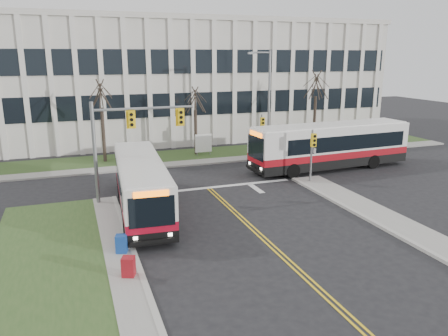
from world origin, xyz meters
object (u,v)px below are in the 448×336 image
Objects in this scene: bus_cross at (330,147)px; newspaper_box_blue at (122,245)px; directory_sign at (203,143)px; newspaper_box_red at (129,268)px; streetlight at (267,97)px; bus_main at (141,186)px.

bus_cross is 20.34m from newspaper_box_blue.
directory_sign is 2.11× the size of newspaper_box_red.
bus_cross is (8.17, -7.49, 0.58)m from directory_sign.
directory_sign is (-5.53, 1.30, -4.02)m from streetlight.
bus_main is (-13.03, -11.00, -3.70)m from streetlight.
bus_main is 0.85× the size of bus_cross.
bus_main is 11.79× the size of newspaper_box_red.
directory_sign is at bearing 62.52° from bus_main.
bus_cross is at bearing -42.51° from directory_sign.
streetlight is 4.60× the size of directory_sign.
newspaper_box_blue and newspaper_box_red have the same top height.
newspaper_box_blue is (-14.83, -16.53, -4.72)m from streetlight.
directory_sign is at bearing 78.36° from newspaper_box_blue.
newspaper_box_red is (0.00, -2.33, 0.00)m from newspaper_box_blue.
newspaper_box_blue is (-9.30, -17.83, -0.70)m from directory_sign.
directory_sign reaches higher than newspaper_box_blue.
newspaper_box_red is at bearing -128.19° from streetlight.
streetlight is 22.70m from newspaper_box_blue.
newspaper_box_red is (-1.80, -7.85, -1.02)m from bus_main.
streetlight reaches higher than newspaper_box_red.
bus_main reaches higher than directory_sign.
bus_main is 16.40m from bus_cross.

